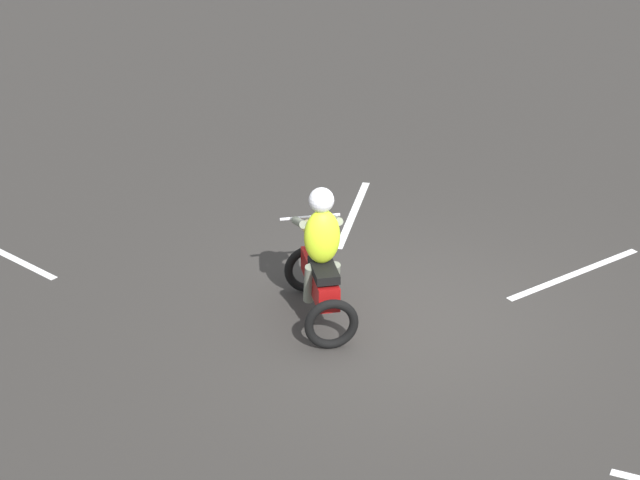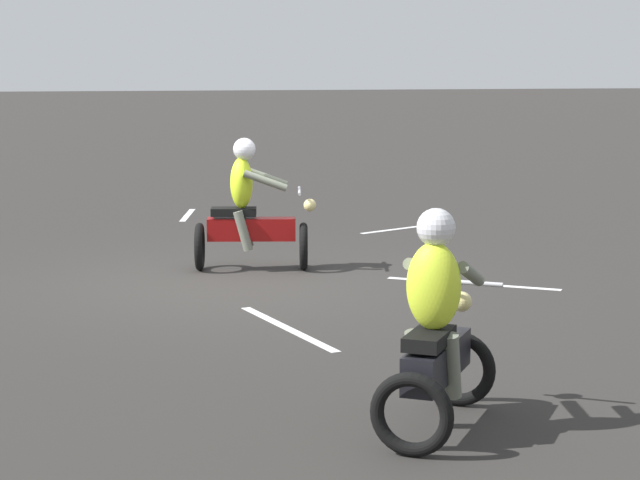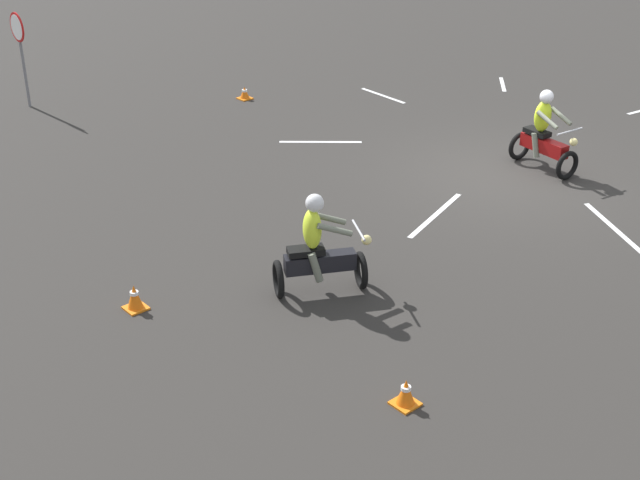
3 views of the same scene
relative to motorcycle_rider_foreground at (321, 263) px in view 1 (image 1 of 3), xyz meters
The scene contains 5 objects.
ground_plane 1.17m from the motorcycle_rider_foreground, 73.86° to the left, with size 120.00×120.00×0.00m, color #2D2B28.
motorcycle_rider_foreground is the anchor object (origin of this frame).
lane_stripe_n 3.36m from the motorcycle_rider_foreground, 91.97° to the left, with size 0.10×2.17×0.01m, color silver.
lane_stripe_nw 2.94m from the motorcycle_rider_foreground, 153.46° to the left, with size 0.10×2.10×0.01m, color silver.
lane_stripe_sw 4.03m from the motorcycle_rider_foreground, 128.62° to the right, with size 0.10×1.30×0.01m, color silver.
Camera 1 is at (11.42, -4.62, 7.13)m, focal length 70.00 mm.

